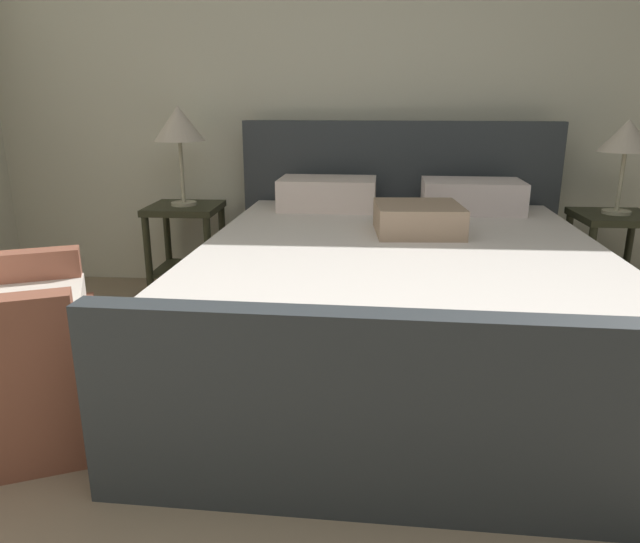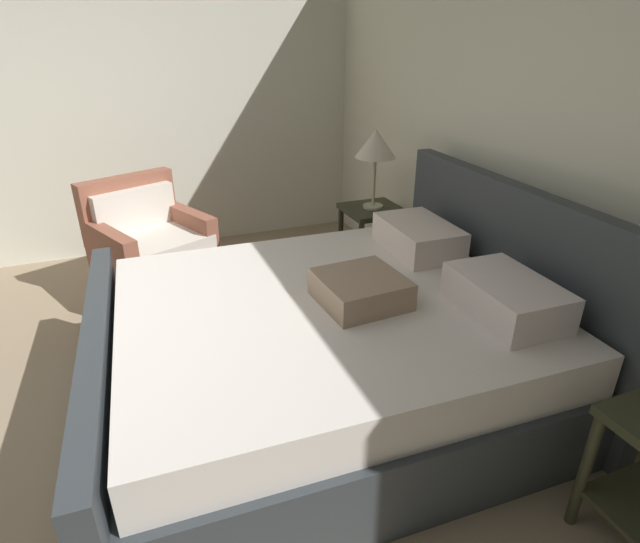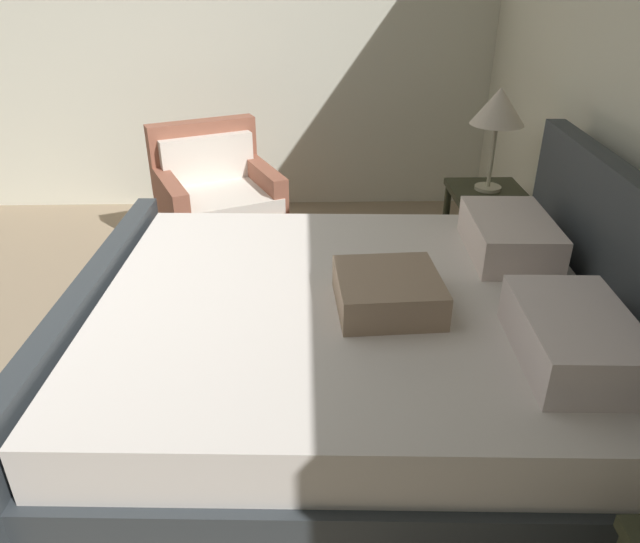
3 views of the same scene
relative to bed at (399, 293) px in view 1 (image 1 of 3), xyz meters
The scene contains 6 objects.
wall_back 1.64m from the bed, 96.40° to the left, with size 5.14×0.12×2.65m, color silver.
bed is the anchor object (origin of this frame).
nightstand_right 1.52m from the bed, 30.94° to the left, with size 0.44×0.44×0.60m.
table_lamp_right 1.67m from the bed, 30.94° to the left, with size 0.30×0.30×0.54m.
nightstand_left 1.58m from the bed, 145.75° to the left, with size 0.44×0.44×0.60m.
table_lamp_left 1.75m from the bed, 145.75° to the left, with size 0.31×0.31×0.61m.
Camera 1 is at (-0.05, -1.07, 1.24)m, focal length 32.42 mm.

